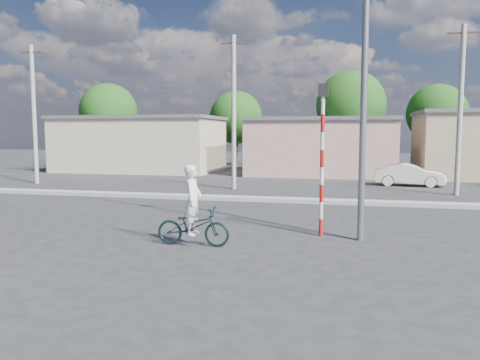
% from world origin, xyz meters
% --- Properties ---
extents(ground_plane, '(120.00, 120.00, 0.00)m').
position_xyz_m(ground_plane, '(0.00, 0.00, 0.00)').
color(ground_plane, '#292A2C').
rests_on(ground_plane, ground).
extents(median, '(40.00, 0.80, 0.16)m').
position_xyz_m(median, '(0.00, 8.00, 0.08)').
color(median, '#99968E').
rests_on(median, ground).
extents(bicycle, '(1.98, 0.72, 1.04)m').
position_xyz_m(bicycle, '(-0.03, -0.44, 0.52)').
color(bicycle, black).
rests_on(bicycle, ground).
extents(cyclist, '(0.45, 0.68, 1.84)m').
position_xyz_m(cyclist, '(-0.03, -0.44, 0.92)').
color(cyclist, white).
rests_on(cyclist, ground).
extents(car_cream, '(3.90, 1.65, 1.25)m').
position_xyz_m(car_cream, '(7.27, 15.65, 0.63)').
color(car_cream, white).
rests_on(car_cream, ground).
extents(traffic_pole, '(0.28, 0.18, 4.36)m').
position_xyz_m(traffic_pole, '(3.20, 1.50, 2.59)').
color(traffic_pole, red).
rests_on(traffic_pole, ground).
extents(streetlight, '(2.34, 0.22, 9.00)m').
position_xyz_m(streetlight, '(4.14, 1.20, 4.96)').
color(streetlight, slate).
rests_on(streetlight, ground).
extents(building_row, '(37.80, 7.30, 4.44)m').
position_xyz_m(building_row, '(1.10, 22.00, 2.13)').
color(building_row, beige).
rests_on(building_row, ground).
extents(tree_row, '(51.24, 7.43, 8.42)m').
position_xyz_m(tree_row, '(7.45, 28.53, 4.96)').
color(tree_row, '#38281E').
rests_on(tree_row, ground).
extents(utility_poles, '(35.40, 0.24, 8.00)m').
position_xyz_m(utility_poles, '(3.25, 12.00, 4.07)').
color(utility_poles, '#99968E').
rests_on(utility_poles, ground).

